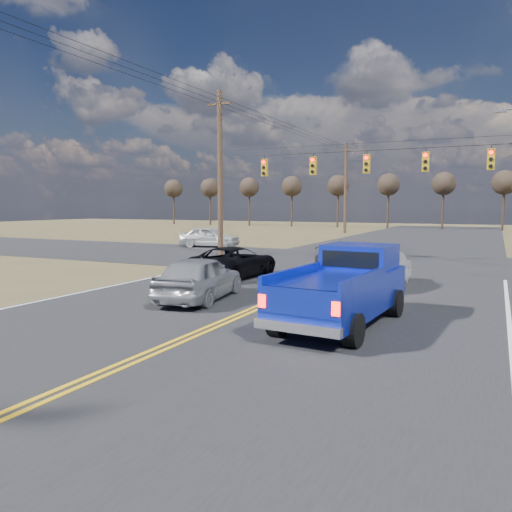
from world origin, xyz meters
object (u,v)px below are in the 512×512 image
at_px(pickup_truck, 344,288).
at_px(silver_suv, 199,278).
at_px(cross_car_west, 209,237).
at_px(black_suv, 234,262).
at_px(dgrey_car_queue, 337,255).
at_px(white_car_queue, 383,269).

height_order(pickup_truck, silver_suv, pickup_truck).
bearing_deg(cross_car_west, pickup_truck, -149.56).
height_order(black_suv, dgrey_car_queue, black_suv).
distance_m(pickup_truck, cross_car_west, 24.90).
relative_size(white_car_queue, cross_car_west, 0.92).
distance_m(silver_suv, cross_car_west, 20.90).
xyz_separation_m(pickup_truck, white_car_queue, (-0.36, 6.72, -0.30)).
relative_size(black_suv, white_car_queue, 1.16).
distance_m(silver_suv, black_suv, 5.28).
relative_size(dgrey_car_queue, cross_car_west, 0.93).
height_order(pickup_truck, black_suv, pickup_truck).
distance_m(black_suv, cross_car_west, 15.84).
xyz_separation_m(pickup_truck, cross_car_west, (-15.72, 19.31, -0.21)).
distance_m(black_suv, white_car_queue, 6.31).
xyz_separation_m(silver_suv, white_car_queue, (4.84, 5.47, -0.06)).
bearing_deg(black_suv, white_car_queue, -172.85).
relative_size(black_suv, dgrey_car_queue, 1.14).
bearing_deg(white_car_queue, dgrey_car_queue, -55.95).
relative_size(silver_suv, white_car_queue, 1.05).
bearing_deg(pickup_truck, cross_car_west, 133.33).
height_order(white_car_queue, cross_car_west, cross_car_west).
bearing_deg(white_car_queue, pickup_truck, 93.87).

